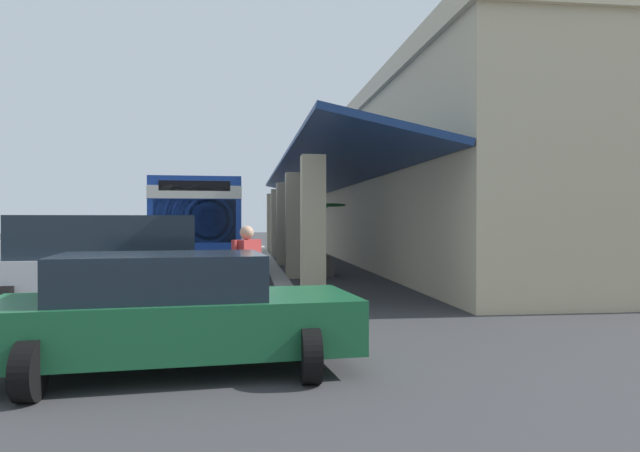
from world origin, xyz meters
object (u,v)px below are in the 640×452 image
parked_sedan_white (33,243)px  parked_suv_silver (109,265)px  transit_bus (198,220)px  potted_palm (319,257)px  pedestrian (247,271)px  parked_sedan_green (173,312)px

parked_sedan_white → parked_suv_silver: parked_suv_silver is taller
transit_bus → potted_palm: 5.02m
parked_sedan_white → potted_palm: size_ratio=1.79×
pedestrian → parked_sedan_white: bearing=-153.1°
parked_sedan_white → pedestrian: (20.07, 10.18, 0.27)m
transit_bus → parked_sedan_green: size_ratio=2.48×
parked_sedan_white → parked_suv_silver: bearing=22.3°
transit_bus → parked_suv_silver: (10.35, -0.91, -0.84)m
parked_sedan_white → parked_sedan_green: bearing=22.1°
transit_bus → potted_palm: transit_bus is taller
parked_suv_silver → pedestrian: bearing=57.6°
parked_sedan_green → potted_palm: (-12.18, 3.36, -0.13)m
transit_bus → parked_sedan_white: size_ratio=2.54×
potted_palm → parked_sedan_green: bearing=-15.4°
parked_sedan_white → potted_palm: bearing=50.0°
parked_sedan_white → pedestrian: pedestrian is taller
parked_sedan_green → transit_bus: bearing=-176.9°
transit_bus → parked_sedan_white: transit_bus is taller
pedestrian → parked_suv_silver: bearing=-122.4°
parked_sedan_green → parked_sedan_white: size_ratio=1.02×
transit_bus → parked_sedan_green: bearing=3.1°
pedestrian → potted_palm: potted_palm is taller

